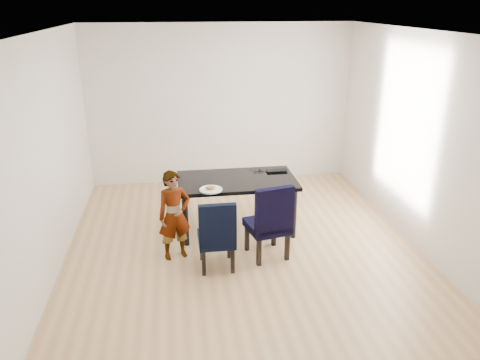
{
  "coord_description": "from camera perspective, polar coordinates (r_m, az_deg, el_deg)",
  "views": [
    {
      "loc": [
        -0.82,
        -5.38,
        3.01
      ],
      "look_at": [
        0.0,
        0.2,
        0.85
      ],
      "focal_mm": 35.0,
      "sensor_mm": 36.0,
      "label": 1
    }
  ],
  "objects": [
    {
      "name": "wall_right",
      "position": [
        6.41,
        20.71,
        4.59
      ],
      "size": [
        0.01,
        5.0,
        2.7
      ],
      "primitive_type": "cube",
      "color": "silver",
      "rests_on": "ground"
    },
    {
      "name": "wall_left",
      "position": [
        5.81,
        -22.3,
        2.76
      ],
      "size": [
        0.01,
        5.0,
        2.7
      ],
      "primitive_type": "cube",
      "color": "silver",
      "rests_on": "ground"
    },
    {
      "name": "wall_back",
      "position": [
        8.1,
        -2.39,
        9.12
      ],
      "size": [
        4.5,
        0.01,
        2.7
      ],
      "primitive_type": "cube",
      "color": "silver",
      "rests_on": "ground"
    },
    {
      "name": "wall_front",
      "position": [
        3.42,
        6.64,
        -8.25
      ],
      "size": [
        4.5,
        0.01,
        2.7
      ],
      "primitive_type": "cube",
      "color": "white",
      "rests_on": "ground"
    },
    {
      "name": "floor",
      "position": [
        6.22,
        0.27,
        -8.03
      ],
      "size": [
        4.5,
        5.0,
        0.01
      ],
      "primitive_type": "cube",
      "color": "tan",
      "rests_on": "ground"
    },
    {
      "name": "laptop",
      "position": [
        6.68,
        4.44,
        1.24
      ],
      "size": [
        0.31,
        0.2,
        0.02
      ],
      "primitive_type": "imported",
      "rotation": [
        0.0,
        0.0,
        3.16
      ],
      "color": "black",
      "rests_on": "dining_table"
    },
    {
      "name": "cable_tangle",
      "position": [
        6.62,
        2.24,
        0.99
      ],
      "size": [
        0.17,
        0.17,
        0.01
      ],
      "primitive_type": "torus",
      "rotation": [
        0.0,
        0.0,
        -0.41
      ],
      "color": "black",
      "rests_on": "dining_table"
    },
    {
      "name": "child",
      "position": [
        5.77,
        -8.0,
        -4.3
      ],
      "size": [
        0.48,
        0.39,
        1.14
      ],
      "primitive_type": "imported",
      "rotation": [
        0.0,
        0.0,
        0.31
      ],
      "color": "orange",
      "rests_on": "floor"
    },
    {
      "name": "sandwich",
      "position": [
        5.96,
        -3.64,
        -0.92
      ],
      "size": [
        0.13,
        0.07,
        0.05
      ],
      "primitive_type": "ellipsoid",
      "rotation": [
        0.0,
        0.0,
        0.03
      ],
      "color": "#B67F41",
      "rests_on": "plate"
    },
    {
      "name": "plate",
      "position": [
        5.99,
        -3.56,
        -1.18
      ],
      "size": [
        0.33,
        0.33,
        0.02
      ],
      "primitive_type": "cylinder",
      "rotation": [
        0.0,
        0.0,
        0.15
      ],
      "color": "white",
      "rests_on": "dining_table"
    },
    {
      "name": "chair_left",
      "position": [
        5.57,
        -2.9,
        -6.47
      ],
      "size": [
        0.43,
        0.45,
        0.89
      ],
      "primitive_type": "cube",
      "rotation": [
        0.0,
        0.0,
        0.0
      ],
      "color": "black",
      "rests_on": "floor"
    },
    {
      "name": "dining_table",
      "position": [
        6.49,
        -0.38,
        -2.98
      ],
      "size": [
        1.6,
        0.9,
        0.75
      ],
      "primitive_type": "cube",
      "color": "black",
      "rests_on": "floor"
    },
    {
      "name": "ceiling",
      "position": [
        5.45,
        0.32,
        17.75
      ],
      "size": [
        4.5,
        5.0,
        0.01
      ],
      "primitive_type": "cube",
      "color": "white",
      "rests_on": "wall_back"
    },
    {
      "name": "chair_right",
      "position": [
        5.79,
        3.33,
        -4.83
      ],
      "size": [
        0.57,
        0.58,
        0.99
      ],
      "primitive_type": "cube",
      "rotation": [
        0.0,
        0.0,
        0.21
      ],
      "color": "black",
      "rests_on": "floor"
    }
  ]
}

